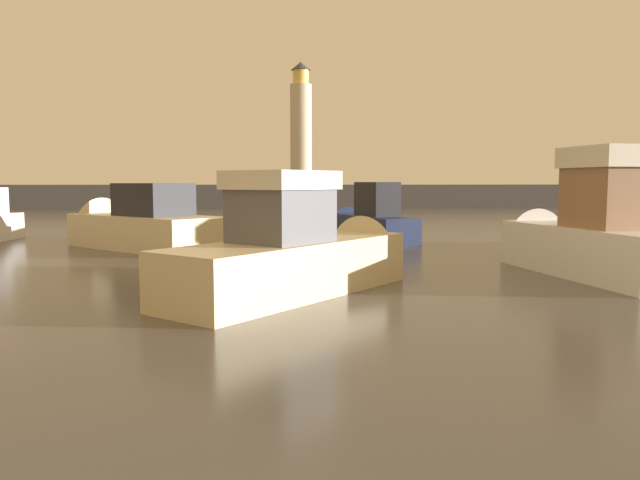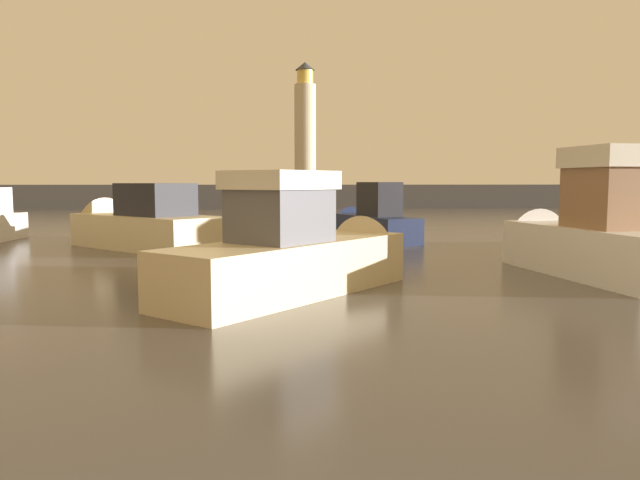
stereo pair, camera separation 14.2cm
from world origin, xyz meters
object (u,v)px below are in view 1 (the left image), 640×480
at_px(lighthouse, 301,127).
at_px(motorboat_3, 315,252).
at_px(motorboat_2, 366,221).
at_px(motorboat_4, 577,234).
at_px(motorboat_1, 126,225).

xyz_separation_m(lighthouse, motorboat_3, (-2.35, -45.17, -6.88)).
distance_m(motorboat_2, motorboat_4, 10.88).
xyz_separation_m(motorboat_2, motorboat_4, (4.21, -10.03, 0.27)).
height_order(lighthouse, motorboat_4, lighthouse).
height_order(motorboat_1, motorboat_2, motorboat_2).
bearing_deg(motorboat_4, motorboat_2, 112.77).
distance_m(lighthouse, motorboat_4, 44.00).
bearing_deg(lighthouse, motorboat_2, -88.54).
height_order(lighthouse, motorboat_1, lighthouse).
xyz_separation_m(lighthouse, motorboat_2, (0.85, -33.16, -6.95)).
xyz_separation_m(motorboat_1, motorboat_4, (13.89, -7.95, 0.24)).
relative_size(motorboat_1, motorboat_3, 1.05).
bearing_deg(motorboat_4, motorboat_3, -165.09).
relative_size(lighthouse, motorboat_4, 1.54).
distance_m(lighthouse, motorboat_1, 36.98).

